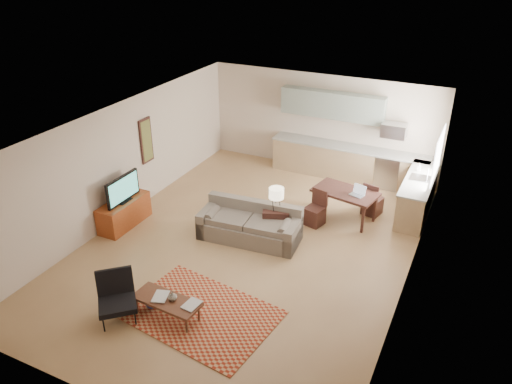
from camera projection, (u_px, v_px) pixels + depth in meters
The scene contains 25 objects.
room at pixel (250, 189), 10.09m from camera, with size 9.00×9.00×9.00m.
kitchen_counter_back at pixel (348, 163), 13.51m from camera, with size 4.26×0.64×0.92m, color #9E815B, non-canonical shape.
kitchen_counter_right at pixel (417, 196), 11.77m from camera, with size 0.64×2.26×0.92m, color #9E815B, non-canonical shape.
kitchen_range at pixel (389, 170), 13.09m from camera, with size 0.62×0.62×0.90m, color #A5A8AD.
kitchen_microwave at pixel (394, 130), 12.60m from camera, with size 0.62×0.40×0.35m, color #A5A8AD.
upper_cabinets at pixel (332, 105), 13.18m from camera, with size 2.80×0.34×0.70m, color gray.
window_right at pixel (438, 155), 11.16m from camera, with size 0.02×1.40×1.05m, color white.
wall_art_left at pixel (146, 141), 11.96m from camera, with size 0.06×0.42×1.10m, color olive, non-canonical shape.
triptych at pixel (319, 109), 13.54m from camera, with size 1.70×0.04×0.50m, color beige, non-canonical shape.
rug at pixel (201, 314), 8.75m from camera, with size 2.56×1.77×0.02m, color maroon.
sofa at pixel (250, 223), 10.76m from camera, with size 2.27×0.99×0.79m, color #6A5F53, non-canonical shape.
coffee_table at pixel (167, 308), 8.62m from camera, with size 1.23×0.49×0.37m, color #4C2718, non-canonical shape.
book_a at pixel (154, 296), 8.60m from camera, with size 0.34×0.39×0.03m, color maroon.
book_b at pixel (186, 302), 8.46m from camera, with size 0.27×0.35×0.02m, color navy.
vase at pixel (173, 296), 8.50m from camera, with size 0.17×0.17×0.16m, color black.
armchair at pixel (117, 299), 8.47m from camera, with size 0.73×0.73×0.83m, color black, non-canonical shape.
tv_credenza at pixel (124, 213), 11.35m from camera, with size 0.51×1.34×0.62m, color maroon, non-canonical shape.
tv at pixel (123, 189), 11.05m from camera, with size 0.10×1.03×0.62m, color black, non-canonical shape.
console_table at pixel (276, 223), 10.89m from camera, with size 0.57×0.38×0.67m, color #331A15, non-canonical shape.
table_lamp at pixel (276, 199), 10.62m from camera, with size 0.32×0.32×0.53m, color beige, non-canonical shape.
dining_table at pixel (344, 205), 11.56m from camera, with size 1.43×0.82×0.73m, color #331A15, non-canonical shape.
dining_chair_near at pixel (315, 208), 11.33m from camera, with size 0.39×0.41×0.83m, color #331A15, non-canonical shape.
dining_chair_far at pixel (373, 198), 11.76m from camera, with size 0.40×0.42×0.84m, color #331A15, non-canonical shape.
laptop at pixel (357, 191), 11.16m from camera, with size 0.31×0.23×0.23m, color #A5A8AD, non-canonical shape.
soap_bottle at pixel (419, 167), 11.88m from camera, with size 0.09×0.09×0.19m, color beige.
Camera 1 is at (4.02, -8.07, 5.89)m, focal length 35.00 mm.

